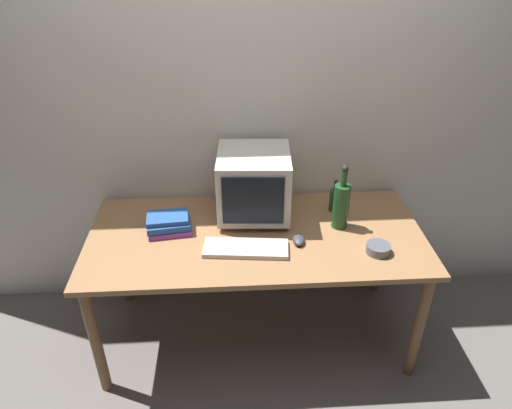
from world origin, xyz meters
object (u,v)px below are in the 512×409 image
at_px(bottle_short, 334,199).
at_px(bottle_tall, 341,204).
at_px(computer_mouse, 299,240).
at_px(keyboard, 246,248).
at_px(cd_spindle, 378,249).
at_px(book_stack, 169,223).
at_px(crt_monitor, 253,184).

bearing_deg(bottle_short, bottle_tall, -91.30).
distance_m(computer_mouse, bottle_short, 0.39).
bearing_deg(keyboard, cd_spindle, 1.12).
bearing_deg(book_stack, cd_spindle, -13.78).
bearing_deg(keyboard, bottle_short, 40.11).
distance_m(bottle_short, cd_spindle, 0.43).
bearing_deg(book_stack, crt_monitor, 15.81).
bearing_deg(bottle_tall, cd_spindle, -59.19).
relative_size(bottle_tall, bottle_short, 1.87).
distance_m(keyboard, computer_mouse, 0.28).
distance_m(crt_monitor, cd_spindle, 0.73).
xyz_separation_m(crt_monitor, book_stack, (-0.45, -0.13, -0.15)).
distance_m(crt_monitor, bottle_short, 0.47).
relative_size(crt_monitor, book_stack, 1.64).
xyz_separation_m(computer_mouse, book_stack, (-0.67, 0.15, 0.02)).
bearing_deg(bottle_tall, crt_monitor, 162.28).
bearing_deg(computer_mouse, cd_spindle, -12.20).
bearing_deg(bottle_short, cd_spindle, -70.84).
relative_size(bottle_tall, cd_spindle, 3.02).
bearing_deg(crt_monitor, bottle_short, 2.19).
bearing_deg(keyboard, computer_mouse, 16.26).
height_order(computer_mouse, bottle_tall, bottle_tall).
bearing_deg(bottle_short, keyboard, -145.82).
bearing_deg(computer_mouse, keyboard, -166.56).
relative_size(bottle_short, cd_spindle, 1.61).
height_order(crt_monitor, computer_mouse, crt_monitor).
distance_m(book_stack, cd_spindle, 1.08).
bearing_deg(bottle_short, book_stack, -170.89).
distance_m(crt_monitor, bottle_tall, 0.48).
distance_m(bottle_tall, cd_spindle, 0.30).
xyz_separation_m(crt_monitor, cd_spindle, (0.60, -0.39, -0.17)).
xyz_separation_m(keyboard, book_stack, (-0.40, 0.20, 0.03)).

